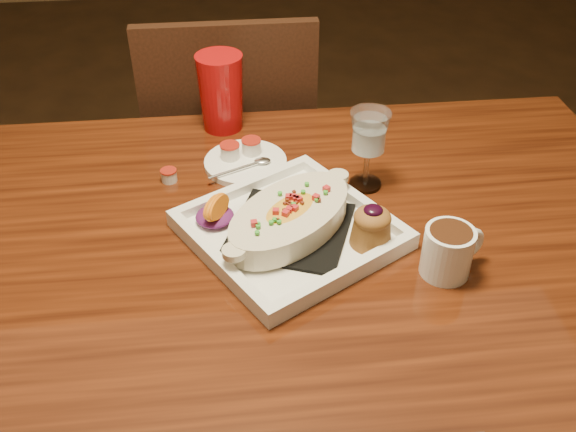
{
  "coord_description": "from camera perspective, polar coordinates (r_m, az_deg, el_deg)",
  "views": [
    {
      "loc": [
        -0.01,
        -0.81,
        1.42
      ],
      "look_at": [
        0.08,
        0.04,
        0.77
      ],
      "focal_mm": 40.0,
      "sensor_mm": 36.0,
      "label": 1
    }
  ],
  "objects": [
    {
      "name": "chair_far",
      "position": [
        1.7,
        -4.96,
        4.76
      ],
      "size": [
        0.42,
        0.42,
        0.93
      ],
      "rotation": [
        0.0,
        0.0,
        3.14
      ],
      "color": "black",
      "rests_on": "floor"
    },
    {
      "name": "plate",
      "position": [
        1.05,
        0.62,
        -0.62
      ],
      "size": [
        0.41,
        0.41,
        0.08
      ],
      "rotation": [
        0.0,
        0.0,
        0.53
      ],
      "color": "white",
      "rests_on": "table"
    },
    {
      "name": "table",
      "position": [
        1.12,
        -4.08,
        -6.35
      ],
      "size": [
        1.5,
        0.9,
        0.75
      ],
      "color": "#63270E",
      "rests_on": "floor"
    },
    {
      "name": "goblet",
      "position": [
        1.14,
        7.21,
        7.06
      ],
      "size": [
        0.07,
        0.07,
        0.15
      ],
      "color": "silver",
      "rests_on": "table"
    },
    {
      "name": "coffee_mug",
      "position": [
        1.0,
        14.13,
        -2.92
      ],
      "size": [
        0.11,
        0.08,
        0.08
      ],
      "rotation": [
        0.0,
        0.0,
        0.37
      ],
      "color": "white",
      "rests_on": "table"
    },
    {
      "name": "red_tumbler",
      "position": [
        1.34,
        -5.98,
        10.87
      ],
      "size": [
        0.1,
        0.1,
        0.16
      ],
      "primitive_type": "cone",
      "color": "#B10C0E",
      "rests_on": "table"
    },
    {
      "name": "saucer",
      "position": [
        1.24,
        -3.94,
        4.98
      ],
      "size": [
        0.16,
        0.16,
        0.11
      ],
      "color": "white",
      "rests_on": "table"
    },
    {
      "name": "creamer_loose",
      "position": [
        1.21,
        -10.54,
        3.58
      ],
      "size": [
        0.03,
        0.03,
        0.02
      ],
      "color": "silver",
      "rests_on": "table"
    }
  ]
}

